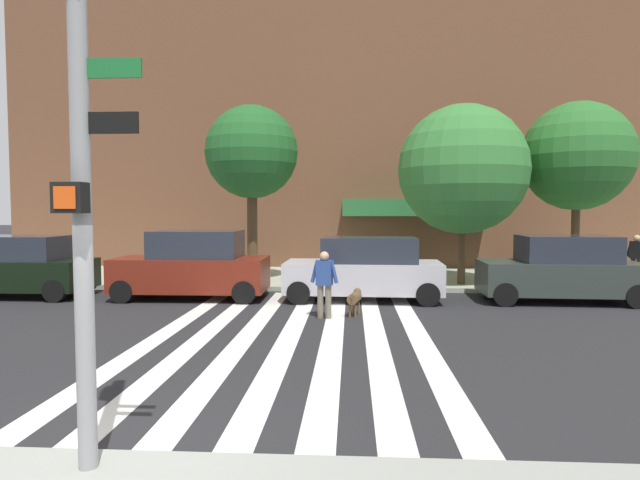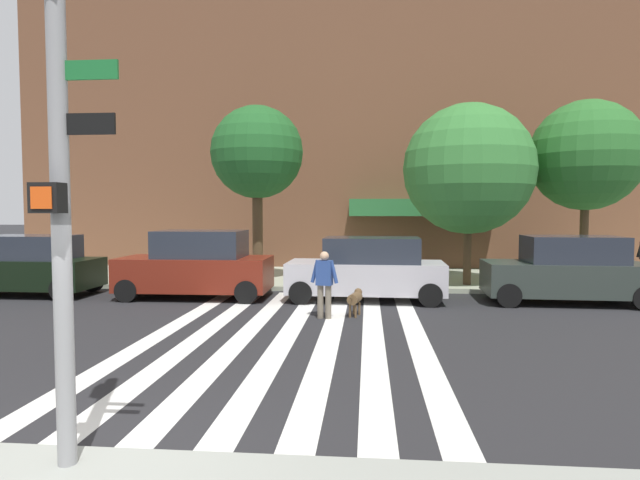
# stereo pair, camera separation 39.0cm
# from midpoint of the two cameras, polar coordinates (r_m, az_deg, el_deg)

# --- Properties ---
(ground_plane) EXTENTS (160.00, 160.00, 0.00)m
(ground_plane) POSITION_cam_midpoint_polar(r_m,az_deg,el_deg) (11.69, -9.87, -9.86)
(ground_plane) COLOR #232326
(sidewalk_far) EXTENTS (80.00, 6.00, 0.15)m
(sidewalk_far) POSITION_cam_midpoint_polar(r_m,az_deg,el_deg) (20.27, -4.11, -4.04)
(sidewalk_far) COLOR #A6AD95
(sidewalk_far) RESTS_ON ground_plane
(crosswalk_stripes) EXTENTS (5.85, 11.13, 0.01)m
(crosswalk_stripes) POSITION_cam_midpoint_polar(r_m,az_deg,el_deg) (11.48, -4.16, -10.04)
(crosswalk_stripes) COLOR silver
(crosswalk_stripes) RESTS_ON ground_plane
(apartment_block) EXTENTS (35.04, 16.22, 28.75)m
(apartment_block) POSITION_cam_midpoint_polar(r_m,az_deg,el_deg) (32.59, 7.34, 24.30)
(apartment_block) COLOR brown
(apartment_block) RESTS_ON ground_plane
(traffic_light_pole) EXTENTS (0.74, 0.46, 5.80)m
(traffic_light_pole) POSITION_cam_midpoint_polar(r_m,az_deg,el_deg) (5.57, -26.57, 12.02)
(traffic_light_pole) COLOR gray
(traffic_light_pole) RESTS_ON sidewalk_near
(parked_car_near_curb) EXTENTS (4.48, 2.00, 1.86)m
(parked_car_near_curb) POSITION_cam_midpoint_polar(r_m,az_deg,el_deg) (18.66, -30.42, -2.51)
(parked_car_near_curb) COLOR black
(parked_car_near_curb) RESTS_ON ground_plane
(parked_car_behind_first) EXTENTS (4.48, 2.04, 2.03)m
(parked_car_behind_first) POSITION_cam_midpoint_polar(r_m,az_deg,el_deg) (16.27, -14.20, -2.72)
(parked_car_behind_first) COLOR maroon
(parked_car_behind_first) RESTS_ON ground_plane
(parked_car_third_in_line) EXTENTS (4.58, 2.09, 1.85)m
(parked_car_third_in_line) POSITION_cam_midpoint_polar(r_m,az_deg,el_deg) (15.52, 4.11, -3.17)
(parked_car_third_in_line) COLOR #B4B0B7
(parked_car_third_in_line) RESTS_ON ground_plane
(parked_car_fourth_in_line) EXTENTS (4.47, 2.08, 1.91)m
(parked_car_fourth_in_line) POSITION_cam_midpoint_polar(r_m,az_deg,el_deg) (16.57, 23.99, -2.97)
(parked_car_fourth_in_line) COLOR #2C3430
(parked_car_fourth_in_line) RESTS_ON ground_plane
(street_tree_nearest) EXTENTS (3.24, 3.24, 6.14)m
(street_tree_nearest) POSITION_cam_midpoint_polar(r_m,az_deg,el_deg) (18.88, -7.97, 9.27)
(street_tree_nearest) COLOR #4C3823
(street_tree_nearest) RESTS_ON sidewalk_far
(street_tree_middle) EXTENTS (4.31, 4.31, 6.01)m
(street_tree_middle) POSITION_cam_midpoint_polar(r_m,az_deg,el_deg) (18.38, 14.56, 7.36)
(street_tree_middle) COLOR #4C3823
(street_tree_middle) RESTS_ON sidewalk_far
(street_tree_further) EXTENTS (3.73, 3.73, 6.21)m
(street_tree_further) POSITION_cam_midpoint_polar(r_m,az_deg,el_deg) (20.35, 25.50, 8.11)
(street_tree_further) COLOR #4C3823
(street_tree_further) RESTS_ON sidewalk_far
(pedestrian_dog_walker) EXTENTS (0.71, 0.31, 1.64)m
(pedestrian_dog_walker) POSITION_cam_midpoint_polar(r_m,az_deg,el_deg) (12.87, -0.40, -4.41)
(pedestrian_dog_walker) COLOR #6B6051
(pedestrian_dog_walker) RESTS_ON ground_plane
(dog_on_leash) EXTENTS (0.39, 0.99, 0.65)m
(dog_on_leash) POSITION_cam_midpoint_polar(r_m,az_deg,el_deg) (13.31, 2.93, -6.26)
(dog_on_leash) COLOR brown
(dog_on_leash) RESTS_ON ground_plane
(pedestrian_bystander) EXTENTS (0.47, 0.63, 1.64)m
(pedestrian_bystander) POSITION_cam_midpoint_polar(r_m,az_deg,el_deg) (21.16, 30.48, -1.45)
(pedestrian_bystander) COLOR black
(pedestrian_bystander) RESTS_ON sidewalk_far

